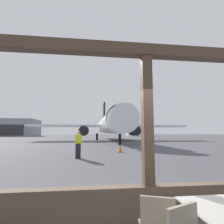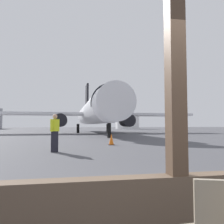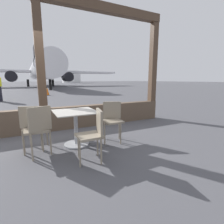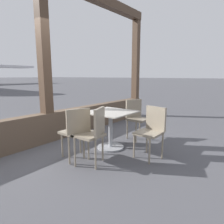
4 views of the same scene
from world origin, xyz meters
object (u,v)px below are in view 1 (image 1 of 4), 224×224
at_px(distant_hangar, 14,128).
at_px(traffic_cone, 120,148).
at_px(airplane, 109,124).
at_px(ground_crew_worker, 78,144).
at_px(fuel_storage_tank, 136,130).
at_px(cafe_chair_aisle_left, 158,224).

bearing_deg(distant_hangar, traffic_cone, -62.03).
bearing_deg(airplane, traffic_cone, -93.51).
xyz_separation_m(ground_crew_worker, distant_hangar, (-34.35, 74.00, 2.89)).
xyz_separation_m(traffic_cone, fuel_storage_tank, (17.14, 60.73, 2.27)).
relative_size(ground_crew_worker, distant_hangar, 0.09).
bearing_deg(traffic_cone, fuel_storage_tank, 74.24).
relative_size(airplane, traffic_cone, 47.56).
xyz_separation_m(ground_crew_worker, fuel_storage_tank, (20.39, 63.93, 1.70)).
bearing_deg(traffic_cone, airplane, 86.49).
distance_m(cafe_chair_aisle_left, traffic_cone, 12.67).
bearing_deg(distant_hangar, ground_crew_worker, -65.10).
distance_m(airplane, ground_crew_worker, 24.28).
bearing_deg(ground_crew_worker, distant_hangar, 114.90).
relative_size(traffic_cone, fuel_storage_tank, 0.09).
xyz_separation_m(airplane, ground_crew_worker, (-4.51, -23.74, -2.33)).
height_order(ground_crew_worker, distant_hangar, distant_hangar).
xyz_separation_m(cafe_chair_aisle_left, airplane, (2.91, 33.10, 2.70)).
height_order(distant_hangar, fuel_storage_tank, distant_hangar).
height_order(ground_crew_worker, fuel_storage_tank, fuel_storage_tank).
bearing_deg(traffic_cone, distant_hangar, 117.97).
height_order(traffic_cone, fuel_storage_tank, fuel_storage_tank).
bearing_deg(fuel_storage_tank, ground_crew_worker, -107.69).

